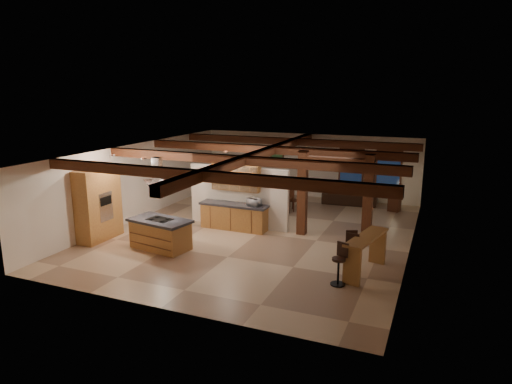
# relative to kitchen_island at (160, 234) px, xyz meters

# --- Properties ---
(ground) EXTENTS (12.00, 12.00, 0.00)m
(ground) POSITION_rel_kitchen_island_xyz_m (2.28, 2.61, -0.49)
(ground) COLOR tan
(ground) RESTS_ON ground
(room_walls) EXTENTS (12.00, 12.00, 12.00)m
(room_walls) POSITION_rel_kitchen_island_xyz_m (2.28, 2.61, 1.29)
(room_walls) COLOR silver
(room_walls) RESTS_ON ground
(ceiling_beams) EXTENTS (10.00, 12.00, 0.28)m
(ceiling_beams) POSITION_rel_kitchen_island_xyz_m (2.28, 2.61, 2.27)
(ceiling_beams) COLOR #421810
(ceiling_beams) RESTS_ON room_walls
(timber_posts) EXTENTS (2.50, 0.30, 2.90)m
(timber_posts) POSITION_rel_kitchen_island_xyz_m (4.78, 3.11, 1.28)
(timber_posts) COLOR #421810
(timber_posts) RESTS_ON ground
(partition_wall) EXTENTS (3.80, 0.18, 2.20)m
(partition_wall) POSITION_rel_kitchen_island_xyz_m (1.28, 3.11, 0.61)
(partition_wall) COLOR silver
(partition_wall) RESTS_ON ground
(pantry_cabinet) EXTENTS (0.67, 1.60, 2.40)m
(pantry_cabinet) POSITION_rel_kitchen_island_xyz_m (-2.39, 0.01, 0.71)
(pantry_cabinet) COLOR #AC8037
(pantry_cabinet) RESTS_ON ground
(back_counter) EXTENTS (2.50, 0.66, 0.94)m
(back_counter) POSITION_rel_kitchen_island_xyz_m (1.28, 2.72, -0.01)
(back_counter) COLOR #AC8037
(back_counter) RESTS_ON ground
(upper_display_cabinet) EXTENTS (1.80, 0.36, 0.95)m
(upper_display_cabinet) POSITION_rel_kitchen_island_xyz_m (1.28, 2.92, 1.36)
(upper_display_cabinet) COLOR #AC8037
(upper_display_cabinet) RESTS_ON partition_wall
(range_hood) EXTENTS (1.10, 1.10, 1.40)m
(range_hood) POSITION_rel_kitchen_island_xyz_m (0.00, 0.00, 1.30)
(range_hood) COLOR silver
(range_hood) RESTS_ON room_walls
(back_windows) EXTENTS (2.70, 0.07, 1.70)m
(back_windows) POSITION_rel_kitchen_island_xyz_m (5.08, 8.54, 1.01)
(back_windows) COLOR #421810
(back_windows) RESTS_ON room_walls
(framed_art) EXTENTS (0.65, 0.05, 0.85)m
(framed_art) POSITION_rel_kitchen_island_xyz_m (0.78, 8.54, 1.21)
(framed_art) COLOR #421810
(framed_art) RESTS_ON room_walls
(recessed_cans) EXTENTS (3.16, 2.46, 0.03)m
(recessed_cans) POSITION_rel_kitchen_island_xyz_m (-0.26, 0.67, 2.38)
(recessed_cans) COLOR silver
(recessed_cans) RESTS_ON room_walls
(kitchen_island) EXTENTS (2.09, 1.35, 0.97)m
(kitchen_island) POSITION_rel_kitchen_island_xyz_m (0.00, 0.00, 0.00)
(kitchen_island) COLOR #AC8037
(kitchen_island) RESTS_ON ground
(dining_table) EXTENTS (1.96, 1.44, 0.62)m
(dining_table) POSITION_rel_kitchen_island_xyz_m (1.58, 5.55, -0.18)
(dining_table) COLOR #381D0E
(dining_table) RESTS_ON ground
(sofa) EXTENTS (2.36, 1.05, 0.67)m
(sofa) POSITION_rel_kitchen_island_xyz_m (4.39, 7.89, -0.15)
(sofa) COLOR black
(sofa) RESTS_ON ground
(microwave) EXTENTS (0.56, 0.47, 0.26)m
(microwave) POSITION_rel_kitchen_island_xyz_m (2.06, 2.72, 0.59)
(microwave) COLOR silver
(microwave) RESTS_ON back_counter
(bar_counter) EXTENTS (0.93, 2.09, 1.07)m
(bar_counter) POSITION_rel_kitchen_island_xyz_m (6.28, 0.47, 0.23)
(bar_counter) COLOR #AC8037
(bar_counter) RESTS_ON ground
(side_table) EXTENTS (0.52, 0.52, 0.55)m
(side_table) POSITION_rel_kitchen_island_xyz_m (6.31, 7.45, -0.21)
(side_table) COLOR #421810
(side_table) RESTS_ON ground
(table_lamp) EXTENTS (0.28, 0.28, 0.33)m
(table_lamp) POSITION_rel_kitchen_island_xyz_m (6.31, 7.45, 0.30)
(table_lamp) COLOR black
(table_lamp) RESTS_ON side_table
(bar_stool_a) EXTENTS (0.41, 0.42, 1.11)m
(bar_stool_a) POSITION_rel_kitchen_island_xyz_m (5.78, -0.52, 0.08)
(bar_stool_a) COLOR black
(bar_stool_a) RESTS_ON ground
(bar_stool_b) EXTENTS (0.39, 0.40, 1.13)m
(bar_stool_b) POSITION_rel_kitchen_island_xyz_m (5.93, 0.23, 0.09)
(bar_stool_b) COLOR black
(bar_stool_b) RESTS_ON ground
(bar_stool_c) EXTENTS (0.41, 0.42, 1.09)m
(bar_stool_c) POSITION_rel_kitchen_island_xyz_m (5.87, 0.65, 0.07)
(bar_stool_c) COLOR black
(bar_stool_c) RESTS_ON ground
(dining_chairs) EXTENTS (2.26, 2.26, 1.14)m
(dining_chairs) POSITION_rel_kitchen_island_xyz_m (1.58, 5.55, 0.09)
(dining_chairs) COLOR #421810
(dining_chairs) RESTS_ON ground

